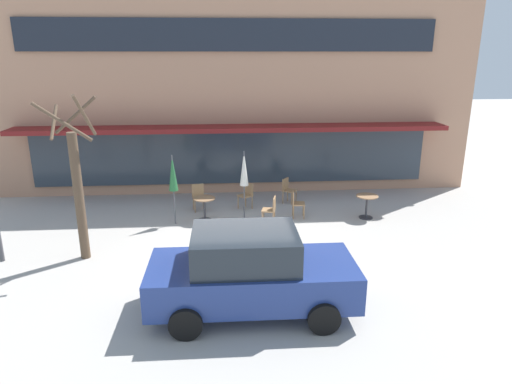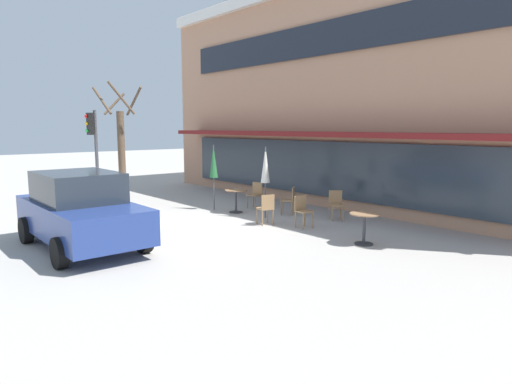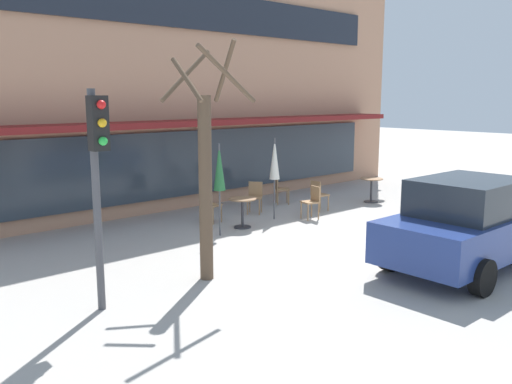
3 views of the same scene
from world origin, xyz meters
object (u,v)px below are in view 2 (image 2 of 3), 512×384
(street_tree, at_px, (121,152))
(traffic_light_pole, at_px, (93,140))
(cafe_table_streetside, at_px, (236,197))
(cafe_chair_1, at_px, (290,199))
(cafe_table_near_wall, at_px, (364,223))
(cafe_chair_3, at_px, (302,209))
(cafe_chair_4, at_px, (336,203))
(patio_umbrella_green_folded, at_px, (214,162))
(cafe_chair_0, at_px, (256,193))
(patio_umbrella_cream_folded, at_px, (265,165))
(cafe_chair_2, at_px, (266,207))
(parked_sedan, at_px, (80,210))

(street_tree, relative_size, traffic_light_pole, 1.25)
(cafe_table_streetside, distance_m, cafe_chair_1, 1.78)
(cafe_table_near_wall, distance_m, street_tree, 8.69)
(cafe_chair_3, relative_size, cafe_chair_4, 1.00)
(patio_umbrella_green_folded, height_order, cafe_chair_0, patio_umbrella_green_folded)
(patio_umbrella_cream_folded, height_order, street_tree, street_tree)
(cafe_chair_2, xyz_separation_m, cafe_chair_4, (0.83, 2.08, 0.00))
(cafe_chair_1, height_order, parked_sedan, parked_sedan)
(cafe_table_streetside, xyz_separation_m, cafe_chair_0, (-0.23, 1.05, 0.01))
(patio_umbrella_cream_folded, relative_size, cafe_chair_1, 2.47)
(cafe_chair_3, distance_m, cafe_chair_4, 1.51)
(cafe_chair_3, height_order, traffic_light_pole, traffic_light_pole)
(parked_sedan, bearing_deg, cafe_chair_2, 78.96)
(cafe_chair_2, bearing_deg, cafe_chair_3, 32.57)
(cafe_table_near_wall, xyz_separation_m, patio_umbrella_cream_folded, (-3.93, 0.32, 1.11))
(patio_umbrella_green_folded, distance_m, cafe_chair_4, 4.35)
(cafe_table_streetside, bearing_deg, parked_sedan, -78.41)
(cafe_chair_1, bearing_deg, parked_sedan, -92.63)
(parked_sedan, bearing_deg, street_tree, 145.16)
(patio_umbrella_cream_folded, bearing_deg, cafe_table_near_wall, -4.72)
(street_tree, bearing_deg, cafe_chair_1, 39.16)
(cafe_chair_2, xyz_separation_m, parked_sedan, (-0.96, -4.90, 0.35))
(cafe_chair_0, relative_size, cafe_chair_2, 1.00)
(patio_umbrella_cream_folded, relative_size, traffic_light_pole, 0.65)
(cafe_chair_1, xyz_separation_m, cafe_chair_2, (0.66, -1.59, 0.00))
(patio_umbrella_green_folded, height_order, patio_umbrella_cream_folded, same)
(parked_sedan, bearing_deg, cafe_chair_0, 101.75)
(cafe_table_streetside, xyz_separation_m, traffic_light_pole, (-5.13, -2.67, 1.78))
(cafe_table_streetside, bearing_deg, cafe_chair_3, 1.18)
(patio_umbrella_green_folded, height_order, cafe_chair_1, patio_umbrella_green_folded)
(cafe_table_near_wall, bearing_deg, cafe_chair_0, 167.44)
(patio_umbrella_green_folded, distance_m, street_tree, 3.14)
(cafe_table_near_wall, height_order, parked_sedan, parked_sedan)
(cafe_chair_1, relative_size, cafe_chair_2, 1.00)
(cafe_chair_4, xyz_separation_m, street_tree, (-5.92, -4.10, 1.42))
(cafe_chair_2, height_order, parked_sedan, parked_sedan)
(patio_umbrella_green_folded, bearing_deg, cafe_chair_4, 25.37)
(parked_sedan, bearing_deg, traffic_light_pole, 156.27)
(patio_umbrella_green_folded, bearing_deg, parked_sedan, -68.67)
(cafe_table_streetside, xyz_separation_m, cafe_chair_2, (2.07, -0.51, 0.01))
(cafe_table_near_wall, distance_m, patio_umbrella_cream_folded, 4.10)
(cafe_chair_1, bearing_deg, cafe_chair_4, 18.09)
(parked_sedan, bearing_deg, cafe_chair_3, 71.37)
(cafe_chair_0, relative_size, cafe_chair_4, 1.00)
(traffic_light_pole, bearing_deg, patio_umbrella_cream_folded, 23.80)
(cafe_chair_1, bearing_deg, patio_umbrella_green_folded, -150.36)
(cafe_table_near_wall, distance_m, cafe_chair_1, 4.00)
(cafe_table_streetside, height_order, street_tree, street_tree)
(cafe_chair_0, bearing_deg, cafe_table_streetside, -77.42)
(cafe_chair_3, distance_m, parked_sedan, 5.78)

